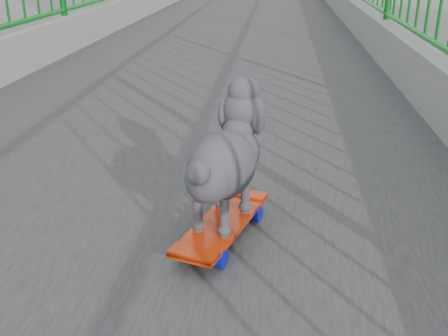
% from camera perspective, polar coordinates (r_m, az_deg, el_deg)
% --- Properties ---
extents(railing, '(3.00, 24.00, 1.42)m').
position_cam_1_polar(railing, '(2.77, -4.88, 9.49)').
color(railing, gray).
rests_on(railing, footbridge).
extents(skateboard, '(0.27, 0.49, 0.06)m').
position_cam_1_polar(skateboard, '(1.64, -0.18, -6.25)').
color(skateboard, red).
rests_on(skateboard, footbridge).
extents(poodle, '(0.27, 0.44, 0.38)m').
position_cam_1_polar(poodle, '(1.57, 0.16, 1.23)').
color(poodle, '#322E34').
rests_on(poodle, skateboard).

